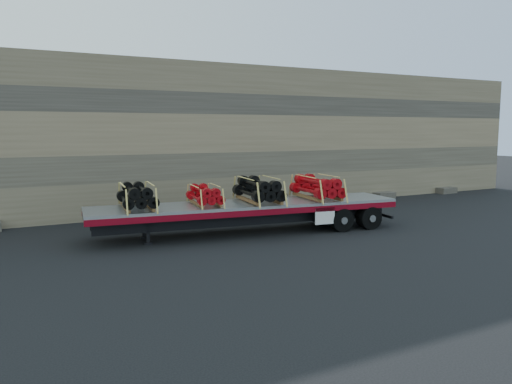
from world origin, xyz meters
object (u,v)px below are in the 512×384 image
Objects in this scene: bundle_front at (137,197)px; bundle_midrear at (258,190)px; bundle_midfront at (205,196)px; trailer at (247,218)px; bundle_rear at (317,188)px.

bundle_midrear is at bearing 0.00° from bundle_front.
bundle_front is 4.50m from bundle_midrear.
bundle_midfront is at bearing 0.00° from bundle_front.
trailer is at bearing 0.00° from bundle_midfront.
bundle_midrear is (0.45, -0.06, 1.03)m from trailer.
bundle_midfront is (2.40, -0.30, -0.07)m from bundle_front.
bundle_rear reaches higher than bundle_midfront.
trailer is 3.10m from bundle_rear.
trailer is 1.88m from bundle_midfront.
bundle_midfront is at bearing 180.00° from bundle_rear.
bundle_midfront is at bearing 180.00° from bundle_midrear.
trailer is 6.06× the size of bundle_midfront.
bundle_rear is at bearing -0.00° from bundle_midfront.
bundle_front is (-4.02, 0.51, 1.00)m from trailer.
bundle_midrear is 1.01× the size of bundle_rear.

